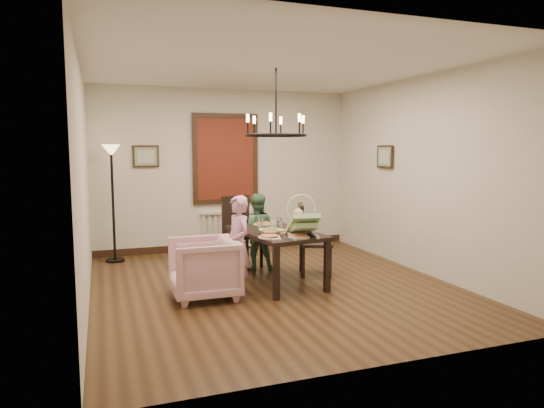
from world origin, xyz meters
TOP-DOWN VIEW (x-y plane):
  - room_shell at (0.00, 0.37)m, footprint 4.51×5.00m
  - dining_table at (0.09, 0.15)m, footprint 1.04×1.59m
  - chair_far at (-0.07, 1.13)m, footprint 0.59×0.59m
  - chair_right at (0.75, 0.33)m, footprint 0.57×0.57m
  - armchair at (-0.95, -0.18)m, footprint 0.81×0.79m
  - elderly_woman at (-0.52, -0.16)m, footprint 0.30×0.40m
  - seated_man at (0.07, 0.92)m, footprint 0.53×0.46m
  - baby_bouncer at (0.27, -0.33)m, footprint 0.50×0.61m
  - salad_bowl at (-0.08, -0.09)m, footprint 0.33×0.33m
  - pizza_platter at (0.01, 0.01)m, footprint 0.34×0.34m
  - drinking_glass at (0.13, 0.11)m, footprint 0.07×0.07m
  - window_blinds at (0.00, 2.46)m, footprint 1.00×0.03m
  - radiator at (0.00, 2.48)m, footprint 0.92×0.12m
  - picture_back at (-1.35, 2.47)m, footprint 0.42×0.03m
  - picture_right at (2.21, 0.90)m, footprint 0.03×0.42m
  - floor_lamp at (-1.90, 2.15)m, footprint 0.30×0.30m
  - chandelier at (0.09, 0.15)m, footprint 0.80×0.80m

SIDE VIEW (x-z plane):
  - radiator at x=0.00m, z-range 0.04..0.66m
  - armchair at x=-0.95m, z-range 0.00..0.72m
  - seated_man at x=0.07m, z-range 0.00..0.93m
  - elderly_woman at x=-0.52m, z-range 0.00..1.01m
  - chair_right at x=0.75m, z-range 0.00..1.02m
  - chair_far at x=-0.07m, z-range 0.00..1.08m
  - dining_table at x=0.09m, z-range 0.26..0.96m
  - pizza_platter at x=0.01m, z-range 0.70..0.74m
  - salad_bowl at x=-0.08m, z-range 0.70..0.78m
  - drinking_glass at x=0.13m, z-range 0.70..0.84m
  - baby_bouncer at x=0.27m, z-range 0.70..1.06m
  - floor_lamp at x=-1.90m, z-range 0.00..1.80m
  - room_shell at x=0.00m, z-range -0.01..2.80m
  - window_blinds at x=0.00m, z-range 0.90..2.30m
  - picture_back at x=-1.35m, z-range 1.47..1.83m
  - picture_right at x=2.21m, z-range 1.47..1.83m
  - chandelier at x=0.09m, z-range 1.93..1.97m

